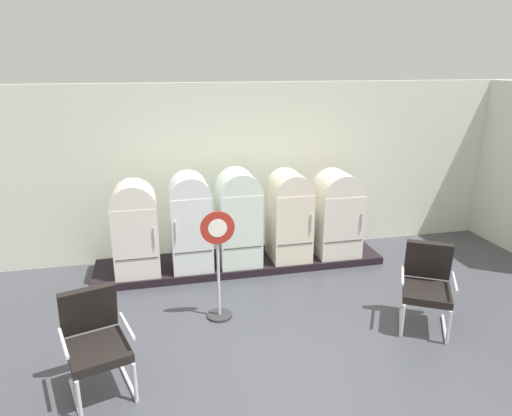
% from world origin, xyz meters
% --- Properties ---
extents(ground, '(12.00, 10.00, 0.05)m').
position_xyz_m(ground, '(0.00, 0.00, -0.03)').
color(ground, '#404249').
extents(back_wall, '(11.76, 0.12, 2.81)m').
position_xyz_m(back_wall, '(0.00, 3.66, 1.42)').
color(back_wall, silver).
rests_on(back_wall, ground).
extents(display_plinth, '(4.48, 0.95, 0.11)m').
position_xyz_m(display_plinth, '(0.00, 3.02, 0.06)').
color(display_plinth, black).
rests_on(display_plinth, ground).
extents(refrigerator_0, '(0.64, 0.62, 1.38)m').
position_xyz_m(refrigerator_0, '(-1.57, 2.89, 0.84)').
color(refrigerator_0, silver).
rests_on(refrigerator_0, display_plinth).
extents(refrigerator_1, '(0.59, 0.64, 1.45)m').
position_xyz_m(refrigerator_1, '(-0.77, 2.90, 0.89)').
color(refrigerator_1, white).
rests_on(refrigerator_1, display_plinth).
extents(refrigerator_2, '(0.62, 0.66, 1.47)m').
position_xyz_m(refrigerator_2, '(-0.04, 2.90, 0.89)').
color(refrigerator_2, silver).
rests_on(refrigerator_2, display_plinth).
extents(refrigerator_3, '(0.60, 0.70, 1.40)m').
position_xyz_m(refrigerator_3, '(0.77, 2.93, 0.85)').
color(refrigerator_3, beige).
rests_on(refrigerator_3, display_plinth).
extents(refrigerator_4, '(0.67, 0.67, 1.36)m').
position_xyz_m(refrigerator_4, '(1.56, 2.91, 0.83)').
color(refrigerator_4, silver).
rests_on(refrigerator_4, display_plinth).
extents(armchair_left, '(0.75, 0.84, 1.02)m').
position_xyz_m(armchair_left, '(-1.92, 0.51, 0.56)').
color(armchair_left, silver).
rests_on(armchair_left, ground).
extents(armchair_right, '(0.83, 0.89, 1.02)m').
position_xyz_m(armchair_right, '(1.89, 0.85, 0.56)').
color(armchair_right, silver).
rests_on(armchair_right, ground).
extents(sign_stand, '(0.42, 0.32, 1.42)m').
position_xyz_m(sign_stand, '(-0.56, 1.55, 0.66)').
color(sign_stand, '#2D2D30').
rests_on(sign_stand, ground).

